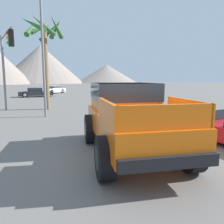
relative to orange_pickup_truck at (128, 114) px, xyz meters
The scene contains 7 objects.
ground_plane 1.30m from the orange_pickup_truck, 118.26° to the right, with size 320.00×320.00×0.00m, color slate.
orange_pickup_truck is the anchor object (origin of this frame).
parked_car_dark 23.43m from the orange_pickup_truck, 82.15° to the left, with size 4.36×2.59×1.13m.
parked_car_white 29.72m from the orange_pickup_truck, 75.75° to the left, with size 4.53×3.70×1.16m.
traffic_light_main 10.90m from the orange_pickup_truck, 99.27° to the left, with size 0.38×4.32×5.18m.
street_lamp_post 8.35m from the orange_pickup_truck, 91.75° to the left, with size 0.90×0.24×7.80m.
palm_tree_short 11.36m from the orange_pickup_truck, 85.50° to the left, with size 3.02×2.96×6.41m.
Camera 1 is at (-3.67, -4.57, 2.16)m, focal length 35.00 mm.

